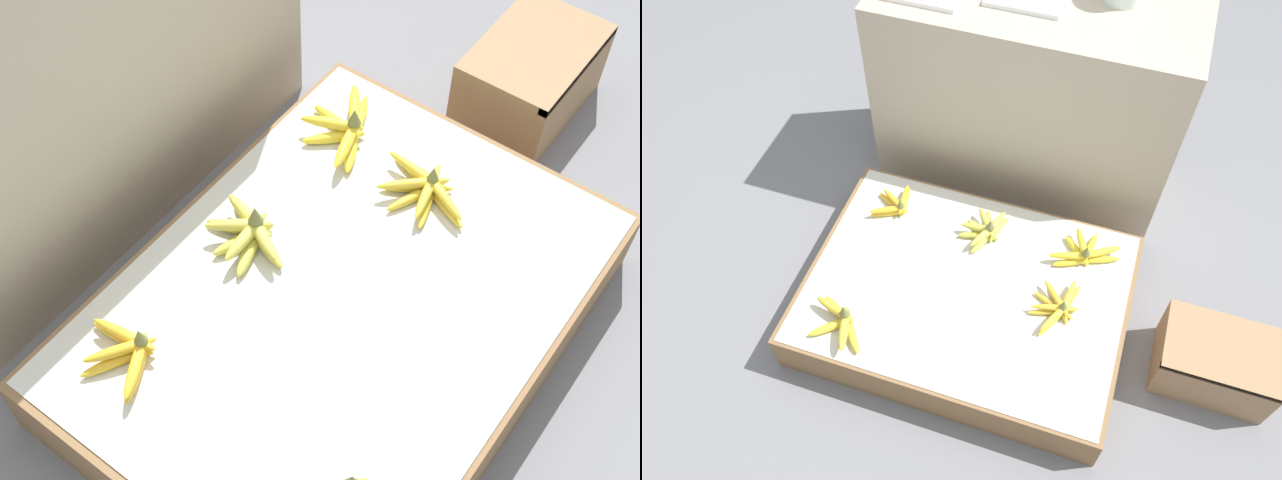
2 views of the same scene
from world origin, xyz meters
TOP-DOWN VIEW (x-y plane):
  - ground_plane at (0.00, 0.00)m, footprint 10.00×10.00m
  - display_platform at (0.00, 0.00)m, footprint 1.16×0.85m
  - back_vendor_table at (-0.00, 0.80)m, footprint 1.20×0.47m
  - wooden_crate at (0.90, 0.03)m, footprint 0.39×0.27m
  - banana_bunch_front_left at (-0.36, -0.29)m, footprint 0.23×0.21m
  - banana_bunch_middle_midright at (0.33, 0.01)m, footprint 0.18×0.25m
  - banana_bunch_back_left at (-0.38, 0.26)m, footprint 0.16×0.20m
  - banana_bunch_back_midleft at (-0.00, 0.25)m, footprint 0.18×0.22m
  - banana_bunch_back_midright at (0.38, 0.26)m, footprint 0.26×0.20m

SIDE VIEW (x-z plane):
  - ground_plane at x=0.00m, z-range 0.00..0.00m
  - display_platform at x=0.00m, z-range 0.00..0.18m
  - wooden_crate at x=0.90m, z-range 0.00..0.22m
  - banana_bunch_middle_midright at x=0.33m, z-range 0.17..0.25m
  - banana_bunch_back_left at x=-0.38m, z-range 0.17..0.25m
  - banana_bunch_back_midright at x=0.38m, z-range 0.16..0.26m
  - banana_bunch_back_midleft at x=0.00m, z-range 0.16..0.27m
  - banana_bunch_front_left at x=-0.36m, z-range 0.16..0.27m
  - back_vendor_table at x=0.00m, z-range 0.00..0.84m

